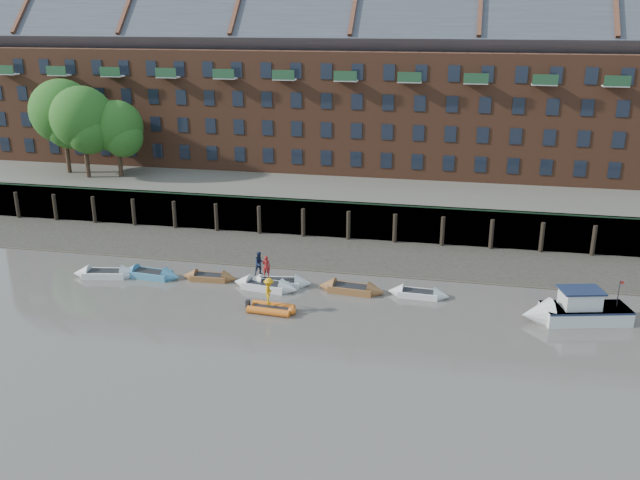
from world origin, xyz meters
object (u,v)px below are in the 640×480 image
(rib_tender, at_px, (273,309))
(person_rower_b, at_px, (260,263))
(rowboat_3, at_px, (265,286))
(rowboat_4, at_px, (278,283))
(person_rower_a, at_px, (266,266))
(rowboat_0, at_px, (105,274))
(rowboat_2, at_px, (210,277))
(rowboat_1, at_px, (151,274))
(person_rib_crew, at_px, (269,291))
(rowboat_5, at_px, (351,289))
(rowboat_6, at_px, (418,294))
(motor_launch, at_px, (568,311))

(rib_tender, distance_m, person_rower_b, 4.69)
(rowboat_3, distance_m, person_rower_b, 1.65)
(rowboat_4, relative_size, person_rower_a, 3.18)
(rowboat_0, distance_m, rowboat_3, 12.34)
(rowboat_2, relative_size, rowboat_4, 0.85)
(rowboat_0, relative_size, rowboat_1, 1.03)
(rib_tender, height_order, person_rib_crew, person_rib_crew)
(person_rower_a, xyz_separation_m, person_rower_b, (-0.55, 0.24, 0.08))
(rowboat_5, distance_m, rib_tender, 6.28)
(rowboat_4, bearing_deg, rowboat_2, 169.47)
(rowboat_3, distance_m, rowboat_6, 10.82)
(motor_launch, relative_size, person_rower_b, 4.13)
(rowboat_3, distance_m, person_rower_a, 1.49)
(rib_tender, distance_m, person_rib_crew, 1.22)
(rowboat_2, relative_size, motor_launch, 0.59)
(rowboat_3, bearing_deg, rowboat_4, 51.24)
(rowboat_0, relative_size, rowboat_5, 1.01)
(rowboat_1, xyz_separation_m, motor_launch, (29.39, -1.64, 0.47))
(rowboat_0, relative_size, person_rib_crew, 2.75)
(rowboat_0, height_order, rowboat_1, rowboat_0)
(rowboat_2, bearing_deg, motor_launch, -7.02)
(rowboat_2, height_order, motor_launch, motor_launch)
(rowboat_1, relative_size, rib_tender, 1.50)
(rowboat_2, xyz_separation_m, motor_launch, (24.89, -2.01, 0.50))
(rib_tender, xyz_separation_m, person_rower_b, (-2.02, 3.93, 1.58))
(person_rower_a, height_order, person_rib_crew, person_rower_a)
(rowboat_2, distance_m, rowboat_3, 4.58)
(rowboat_1, xyz_separation_m, rowboat_4, (9.79, 0.27, 0.00))
(rowboat_2, distance_m, rib_tender, 7.57)
(rowboat_0, distance_m, rib_tender, 14.36)
(motor_launch, bearing_deg, rowboat_6, -25.85)
(rowboat_3, xyz_separation_m, rowboat_6, (10.79, 0.85, -0.03))
(rowboat_0, bearing_deg, rowboat_6, -7.83)
(rowboat_4, relative_size, person_rower_b, 2.88)
(rowboat_3, distance_m, person_rib_crew, 4.01)
(rib_tender, bearing_deg, person_rower_a, 116.06)
(rowboat_3, xyz_separation_m, person_rib_crew, (1.32, -3.60, 1.18))
(rowboat_1, relative_size, person_rower_b, 2.82)
(rowboat_6, relative_size, motor_launch, 0.61)
(rowboat_2, height_order, rowboat_3, rowboat_3)
(rowboat_1, bearing_deg, rowboat_0, -164.09)
(rowboat_4, relative_size, rib_tender, 1.53)
(rowboat_1, height_order, rowboat_2, rowboat_1)
(rowboat_2, xyz_separation_m, person_rower_b, (4.06, -0.57, 1.61))
(rowboat_5, xyz_separation_m, motor_launch, (14.28, -1.86, 0.46))
(person_rib_crew, bearing_deg, rib_tender, -116.80)
(rowboat_5, xyz_separation_m, person_rower_a, (-5.99, -0.67, 1.49))
(rowboat_4, xyz_separation_m, person_rib_crew, (0.55, -4.32, 1.19))
(motor_launch, bearing_deg, person_rower_b, -17.85)
(person_rower_a, height_order, person_rower_b, person_rower_b)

